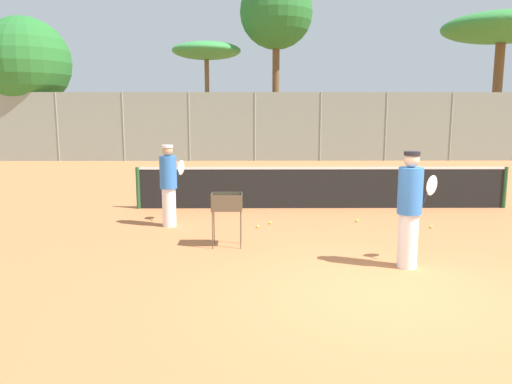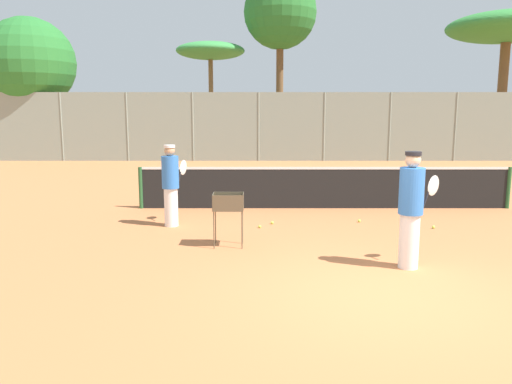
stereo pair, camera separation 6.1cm
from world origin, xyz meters
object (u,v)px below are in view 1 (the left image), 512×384
Objects in this scene: player_white_outfit at (410,208)px; player_red_cap at (169,184)px; ball_cart at (226,206)px; tennis_net at (322,187)px.

player_red_cap is (-4.28, 2.94, -0.05)m from player_white_outfit.
player_white_outfit is 1.88× the size of ball_cart.
player_white_outfit reaches higher than ball_cart.
ball_cart is (-2.29, -3.64, 0.19)m from tennis_net.
ball_cart is at bearing 120.90° from player_white_outfit.
player_red_cap is at bearing 109.98° from player_white_outfit.
tennis_net is 4.99m from player_white_outfit.
player_white_outfit is 1.05× the size of player_red_cap.
tennis_net is at bearing 62.33° from player_white_outfit.
ball_cart is at bearing -122.17° from tennis_net.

